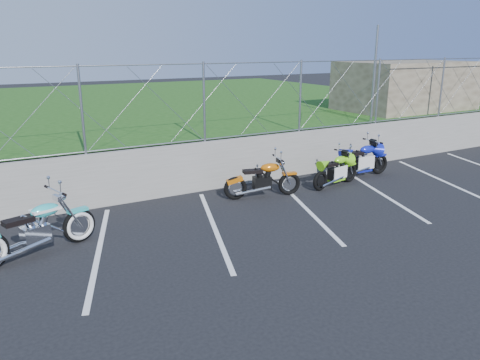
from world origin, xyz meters
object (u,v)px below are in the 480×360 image
cruiser_turquoise (38,231)px  sportbike_blue (362,162)px  naked_orange (264,181)px  sportbike_green (336,172)px

cruiser_turquoise → sportbike_blue: cruiser_turquoise is taller
sportbike_blue → naked_orange: bearing=-175.9°
cruiser_turquoise → sportbike_green: cruiser_turquoise is taller
sportbike_blue → sportbike_green: bearing=-163.9°
naked_orange → sportbike_green: 2.23m
sportbike_green → naked_orange: bearing=165.5°
cruiser_turquoise → sportbike_blue: size_ratio=1.11×
naked_orange → sportbike_green: bearing=10.0°
naked_orange → cruiser_turquoise: bearing=-157.3°
cruiser_turquoise → sportbike_green: (7.58, 0.71, -0.06)m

